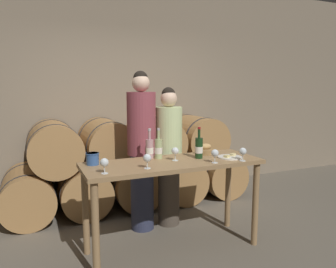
{
  "coord_description": "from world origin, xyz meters",
  "views": [
    {
      "loc": [
        -1.27,
        -2.82,
        1.62
      ],
      "look_at": [
        0.0,
        0.12,
        1.15
      ],
      "focal_mm": 35.0,
      "sensor_mm": 36.0,
      "label": 1
    }
  ],
  "objects_px": {
    "wine_glass_far_right": "(243,152)",
    "wine_glass_right": "(215,153)",
    "bread_basket": "(205,150)",
    "wine_bottle_red": "(199,148)",
    "blue_crock": "(92,158)",
    "wine_glass_left": "(147,158)",
    "cheese_plate": "(230,157)",
    "wine_glass_center": "(175,151)",
    "wine_bottle_white": "(158,148)",
    "wine_glass_far_left": "(104,163)",
    "person_right": "(169,155)",
    "tasting_table": "(173,174)",
    "wine_bottle_rose": "(150,149)",
    "person_left": "(142,150)"
  },
  "relations": [
    {
      "from": "blue_crock",
      "to": "wine_glass_left",
      "type": "height_order",
      "value": "wine_glass_left"
    },
    {
      "from": "wine_glass_far_left",
      "to": "wine_glass_right",
      "type": "relative_size",
      "value": 1.0
    },
    {
      "from": "wine_bottle_white",
      "to": "person_right",
      "type": "bearing_deg",
      "value": 54.73
    },
    {
      "from": "wine_glass_center",
      "to": "wine_glass_far_left",
      "type": "bearing_deg",
      "value": -164.43
    },
    {
      "from": "wine_glass_far_left",
      "to": "wine_glass_right",
      "type": "height_order",
      "value": "same"
    },
    {
      "from": "tasting_table",
      "to": "person_left",
      "type": "height_order",
      "value": "person_left"
    },
    {
      "from": "tasting_table",
      "to": "bread_basket",
      "type": "height_order",
      "value": "bread_basket"
    },
    {
      "from": "wine_bottle_rose",
      "to": "tasting_table",
      "type": "bearing_deg",
      "value": -51.86
    },
    {
      "from": "bread_basket",
      "to": "person_right",
      "type": "bearing_deg",
      "value": 121.29
    },
    {
      "from": "tasting_table",
      "to": "wine_bottle_red",
      "type": "distance_m",
      "value": 0.38
    },
    {
      "from": "wine_glass_left",
      "to": "tasting_table",
      "type": "bearing_deg",
      "value": 27.31
    },
    {
      "from": "wine_glass_center",
      "to": "wine_glass_left",
      "type": "bearing_deg",
      "value": -152.44
    },
    {
      "from": "cheese_plate",
      "to": "wine_glass_right",
      "type": "xyz_separation_m",
      "value": [
        -0.26,
        -0.13,
        0.08
      ]
    },
    {
      "from": "wine_bottle_white",
      "to": "bread_basket",
      "type": "bearing_deg",
      "value": 0.5
    },
    {
      "from": "person_left",
      "to": "bread_basket",
      "type": "relative_size",
      "value": 9.71
    },
    {
      "from": "wine_bottle_red",
      "to": "wine_bottle_rose",
      "type": "relative_size",
      "value": 1.05
    },
    {
      "from": "wine_bottle_white",
      "to": "wine_glass_right",
      "type": "xyz_separation_m",
      "value": [
        0.42,
        -0.39,
        -0.01
      ]
    },
    {
      "from": "tasting_table",
      "to": "wine_bottle_red",
      "type": "height_order",
      "value": "wine_bottle_red"
    },
    {
      "from": "wine_glass_far_left",
      "to": "wine_glass_right",
      "type": "distance_m",
      "value": 1.04
    },
    {
      "from": "blue_crock",
      "to": "person_left",
      "type": "bearing_deg",
      "value": 33.84
    },
    {
      "from": "bread_basket",
      "to": "wine_glass_right",
      "type": "bearing_deg",
      "value": -107.05
    },
    {
      "from": "wine_glass_far_left",
      "to": "wine_glass_left",
      "type": "bearing_deg",
      "value": 3.03
    },
    {
      "from": "wine_glass_far_right",
      "to": "wine_glass_right",
      "type": "bearing_deg",
      "value": 172.76
    },
    {
      "from": "wine_glass_far_left",
      "to": "wine_glass_far_right",
      "type": "relative_size",
      "value": 1.0
    },
    {
      "from": "person_left",
      "to": "wine_bottle_white",
      "type": "height_order",
      "value": "person_left"
    },
    {
      "from": "wine_bottle_red",
      "to": "cheese_plate",
      "type": "distance_m",
      "value": 0.33
    },
    {
      "from": "bread_basket",
      "to": "cheese_plate",
      "type": "distance_m",
      "value": 0.3
    },
    {
      "from": "wine_bottle_red",
      "to": "wine_bottle_rose",
      "type": "height_order",
      "value": "wine_bottle_red"
    },
    {
      "from": "wine_glass_center",
      "to": "wine_glass_right",
      "type": "height_order",
      "value": "same"
    },
    {
      "from": "wine_bottle_rose",
      "to": "bread_basket",
      "type": "distance_m",
      "value": 0.62
    },
    {
      "from": "wine_bottle_red",
      "to": "wine_glass_far_left",
      "type": "xyz_separation_m",
      "value": [
        -1.0,
        -0.21,
        -0.02
      ]
    },
    {
      "from": "cheese_plate",
      "to": "person_left",
      "type": "bearing_deg",
      "value": 136.6
    },
    {
      "from": "person_right",
      "to": "bread_basket",
      "type": "relative_size",
      "value": 8.75
    },
    {
      "from": "wine_bottle_white",
      "to": "wine_glass_far_right",
      "type": "distance_m",
      "value": 0.83
    },
    {
      "from": "wine_glass_far_right",
      "to": "wine_bottle_red",
      "type": "bearing_deg",
      "value": 139.92
    },
    {
      "from": "wine_bottle_red",
      "to": "wine_glass_center",
      "type": "height_order",
      "value": "wine_bottle_red"
    },
    {
      "from": "bread_basket",
      "to": "wine_glass_right",
      "type": "distance_m",
      "value": 0.42
    },
    {
      "from": "wine_glass_far_left",
      "to": "wine_glass_center",
      "type": "bearing_deg",
      "value": 15.57
    },
    {
      "from": "tasting_table",
      "to": "wine_glass_far_left",
      "type": "distance_m",
      "value": 0.77
    },
    {
      "from": "person_right",
      "to": "blue_crock",
      "type": "relative_size",
      "value": 12.94
    },
    {
      "from": "blue_crock",
      "to": "wine_glass_right",
      "type": "xyz_separation_m",
      "value": [
        1.07,
        -0.39,
        0.03
      ]
    },
    {
      "from": "wine_bottle_red",
      "to": "wine_glass_left",
      "type": "height_order",
      "value": "wine_bottle_red"
    },
    {
      "from": "wine_bottle_red",
      "to": "bread_basket",
      "type": "bearing_deg",
      "value": 43.87
    },
    {
      "from": "bread_basket",
      "to": "wine_glass_left",
      "type": "xyz_separation_m",
      "value": [
        -0.78,
        -0.34,
        0.05
      ]
    },
    {
      "from": "wine_bottle_red",
      "to": "wine_bottle_white",
      "type": "bearing_deg",
      "value": 158.36
    },
    {
      "from": "person_left",
      "to": "cheese_plate",
      "type": "xyz_separation_m",
      "value": [
        0.71,
        -0.67,
        -0.01
      ]
    },
    {
      "from": "tasting_table",
      "to": "person_right",
      "type": "distance_m",
      "value": 0.62
    },
    {
      "from": "wine_bottle_rose",
      "to": "wine_glass_left",
      "type": "height_order",
      "value": "wine_bottle_rose"
    },
    {
      "from": "cheese_plate",
      "to": "blue_crock",
      "type": "bearing_deg",
      "value": 169.04
    },
    {
      "from": "wine_bottle_red",
      "to": "bread_basket",
      "type": "xyz_separation_m",
      "value": [
        0.16,
        0.15,
        -0.06
      ]
    }
  ]
}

